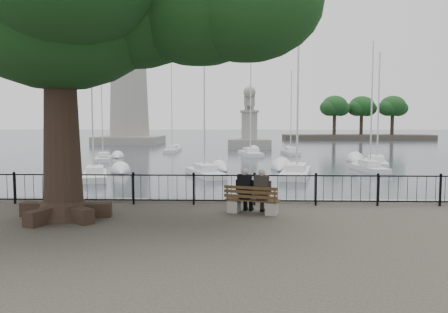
{
  "coord_description": "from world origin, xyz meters",
  "views": [
    {
      "loc": [
        0.47,
        -11.68,
        2.73
      ],
      "look_at": [
        0.0,
        2.5,
        1.6
      ],
      "focal_mm": 35.0,
      "sensor_mm": 36.0,
      "label": 1
    }
  ],
  "objects_px": {
    "lighthouse": "(129,64)",
    "lion_monument": "(249,133)",
    "person_left": "(246,192)",
    "bench": "(252,204)",
    "person_right": "(263,193)"
  },
  "relations": [
    {
      "from": "bench",
      "to": "person_left",
      "type": "relative_size",
      "value": 1.25
    },
    {
      "from": "person_left",
      "to": "lion_monument",
      "type": "height_order",
      "value": "lion_monument"
    },
    {
      "from": "bench",
      "to": "lighthouse",
      "type": "distance_m",
      "value": 64.86
    },
    {
      "from": "bench",
      "to": "lion_monument",
      "type": "bearing_deg",
      "value": 88.69
    },
    {
      "from": "person_right",
      "to": "lighthouse",
      "type": "height_order",
      "value": "lighthouse"
    },
    {
      "from": "person_left",
      "to": "lighthouse",
      "type": "xyz_separation_m",
      "value": [
        -18.69,
        60.68,
        11.89
      ]
    },
    {
      "from": "person_left",
      "to": "bench",
      "type": "bearing_deg",
      "value": -38.76
    },
    {
      "from": "person_right",
      "to": "lion_monument",
      "type": "bearing_deg",
      "value": 89.05
    },
    {
      "from": "person_right",
      "to": "bench",
      "type": "bearing_deg",
      "value": -179.35
    },
    {
      "from": "person_left",
      "to": "lighthouse",
      "type": "relative_size",
      "value": 0.04
    },
    {
      "from": "person_right",
      "to": "lighthouse",
      "type": "xyz_separation_m",
      "value": [
        -19.19,
        60.83,
        11.89
      ]
    },
    {
      "from": "person_left",
      "to": "lion_monument",
      "type": "bearing_deg",
      "value": 88.46
    },
    {
      "from": "lighthouse",
      "to": "lion_monument",
      "type": "xyz_separation_m",
      "value": [
        20.0,
        -12.07,
        -11.33
      ]
    },
    {
      "from": "lighthouse",
      "to": "lion_monument",
      "type": "height_order",
      "value": "lighthouse"
    },
    {
      "from": "bench",
      "to": "lion_monument",
      "type": "relative_size",
      "value": 0.19
    }
  ]
}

